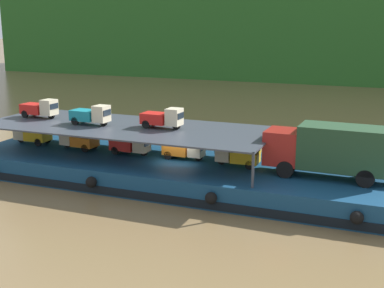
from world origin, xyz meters
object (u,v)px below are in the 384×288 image
(mini_truck_lower_bow, at_px, (237,155))
(mini_truck_upper_stern, at_px, (40,108))
(mini_truck_lower_aft, at_px, (78,140))
(mini_truck_lower_mid, at_px, (131,144))
(mini_truck_lower_stern, at_px, (31,134))
(mini_truck_upper_mid, at_px, (91,115))
(covered_lorry, at_px, (328,149))
(cargo_barge, at_px, (178,172))
(mini_truck_lower_fore, at_px, (185,149))
(mini_truck_upper_fore, at_px, (163,118))

(mini_truck_lower_bow, distance_m, mini_truck_upper_stern, 15.08)
(mini_truck_lower_aft, height_order, mini_truck_upper_stern, mini_truck_upper_stern)
(mini_truck_lower_aft, relative_size, mini_truck_lower_mid, 1.00)
(mini_truck_lower_stern, distance_m, mini_truck_upper_mid, 6.18)
(mini_truck_lower_aft, distance_m, mini_truck_lower_mid, 4.18)
(mini_truck_upper_stern, bearing_deg, covered_lorry, -1.49)
(mini_truck_upper_mid, bearing_deg, mini_truck_lower_mid, 16.25)
(cargo_barge, bearing_deg, mini_truck_lower_bow, 3.86)
(mini_truck_lower_aft, xyz_separation_m, mini_truck_upper_stern, (-3.27, 0.20, 2.00))
(mini_truck_lower_mid, bearing_deg, mini_truck_upper_mid, -163.75)
(covered_lorry, height_order, mini_truck_lower_mid, covered_lorry)
(mini_truck_lower_fore, distance_m, mini_truck_upper_stern, 11.49)
(mini_truck_lower_stern, bearing_deg, cargo_barge, -1.81)
(mini_truck_lower_bow, height_order, mini_truck_upper_mid, mini_truck_upper_mid)
(mini_truck_upper_mid, bearing_deg, cargo_barge, 4.16)
(mini_truck_lower_aft, distance_m, mini_truck_upper_stern, 3.83)
(mini_truck_upper_mid, bearing_deg, covered_lorry, 1.15)
(mini_truck_lower_aft, height_order, mini_truck_upper_fore, mini_truck_upper_fore)
(mini_truck_upper_fore, bearing_deg, mini_truck_lower_fore, 8.26)
(mini_truck_upper_mid, bearing_deg, mini_truck_lower_stern, 171.89)
(mini_truck_lower_fore, xyz_separation_m, mini_truck_lower_bow, (3.63, -0.26, 0.00))
(mini_truck_upper_stern, bearing_deg, mini_truck_lower_bow, -0.52)
(mini_truck_lower_stern, height_order, mini_truck_upper_stern, mini_truck_upper_stern)
(mini_truck_upper_mid, bearing_deg, mini_truck_lower_bow, 4.04)
(cargo_barge, relative_size, mini_truck_lower_fore, 10.49)
(cargo_barge, xyz_separation_m, mini_truck_lower_stern, (-11.95, 0.38, 1.44))
(mini_truck_lower_aft, relative_size, mini_truck_upper_mid, 1.00)
(mini_truck_lower_aft, distance_m, mini_truck_upper_mid, 2.64)
(mini_truck_lower_aft, relative_size, mini_truck_upper_fore, 1.00)
(cargo_barge, distance_m, mini_truck_lower_aft, 7.90)
(mini_truck_lower_fore, bearing_deg, mini_truck_upper_mid, -171.41)
(mini_truck_lower_aft, bearing_deg, mini_truck_lower_fore, 2.29)
(mini_truck_lower_bow, xyz_separation_m, mini_truck_upper_mid, (-10.08, -0.71, 2.00))
(mini_truck_lower_stern, distance_m, mini_truck_lower_mid, 8.37)
(mini_truck_lower_mid, xyz_separation_m, mini_truck_lower_bow, (7.50, -0.04, 0.00))
(mini_truck_lower_bow, relative_size, mini_truck_upper_mid, 1.00)
(mini_truck_lower_aft, bearing_deg, mini_truck_upper_fore, 0.95)
(mini_truck_lower_stern, height_order, mini_truck_lower_fore, same)
(covered_lorry, height_order, mini_truck_upper_fore, mini_truck_upper_fore)
(mini_truck_lower_bow, bearing_deg, mini_truck_lower_aft, -179.71)
(mini_truck_lower_fore, xyz_separation_m, mini_truck_upper_fore, (-1.46, -0.21, 2.00))
(mini_truck_lower_aft, bearing_deg, mini_truck_lower_stern, 177.64)
(mini_truck_lower_stern, xyz_separation_m, mini_truck_upper_mid, (5.79, -0.82, 2.00))
(covered_lorry, height_order, mini_truck_lower_fore, covered_lorry)
(covered_lorry, height_order, mini_truck_lower_stern, covered_lorry)
(mini_truck_lower_mid, xyz_separation_m, mini_truck_upper_stern, (-7.45, 0.10, 2.00))
(mini_truck_lower_mid, xyz_separation_m, mini_truck_upper_fore, (2.40, 0.01, 2.00))
(cargo_barge, height_order, mini_truck_lower_aft, mini_truck_lower_aft)
(cargo_barge, distance_m, mini_truck_upper_stern, 11.56)
(mini_truck_upper_stern, relative_size, mini_truck_upper_fore, 1.00)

